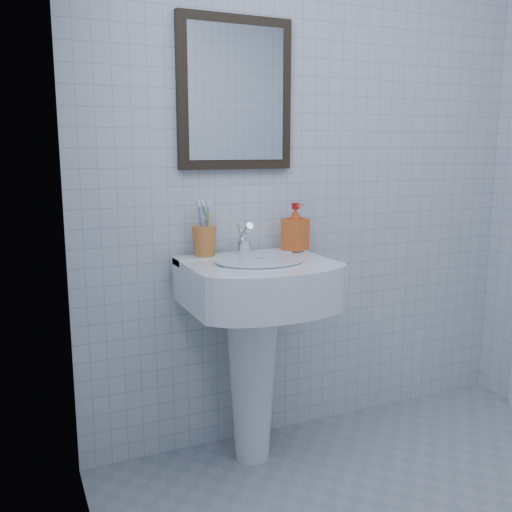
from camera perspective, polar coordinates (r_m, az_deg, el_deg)
name	(u,v)px	position (r m, az deg, el deg)	size (l,w,h in m)	color
wall_back	(315,166)	(2.63, 5.88, 8.98)	(2.20, 0.02, 2.50)	silver
wall_left	(122,189)	(1.11, -13.22, 6.54)	(0.02, 2.40, 2.50)	silver
washbasin	(254,326)	(2.38, -0.17, -7.05)	(0.58, 0.43, 0.90)	white
faucet	(244,241)	(2.39, -1.20, 1.49)	(0.06, 0.12, 0.14)	white
toothbrush_cup	(204,241)	(2.36, -5.19, 1.49)	(0.10, 0.10, 0.12)	orange
soap_dispenser	(295,227)	(2.50, 3.94, 2.93)	(0.09, 0.09, 0.20)	#E64016
wall_mirror	(235,94)	(2.45, -2.07, 15.92)	(0.50, 0.04, 0.62)	black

